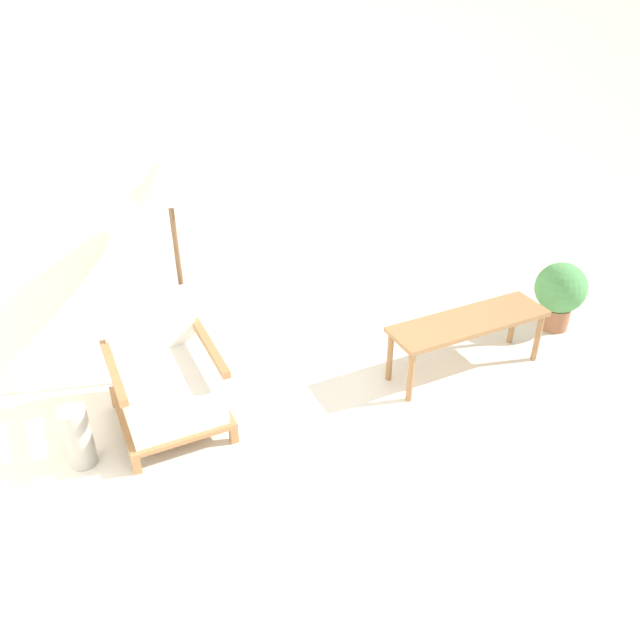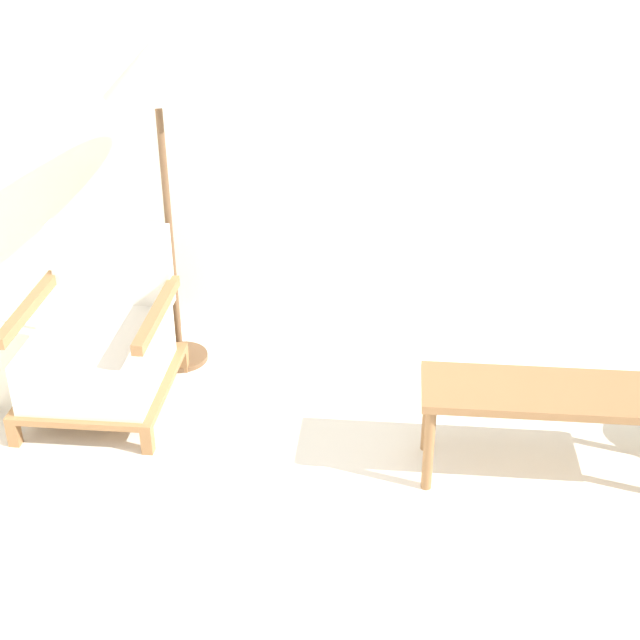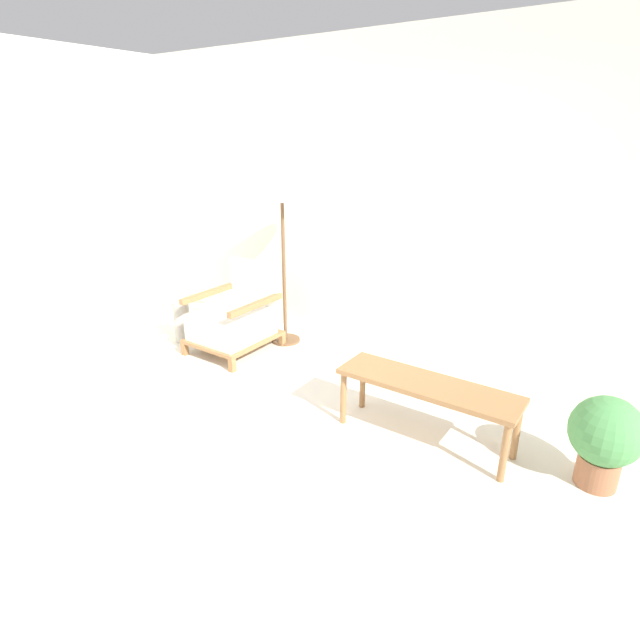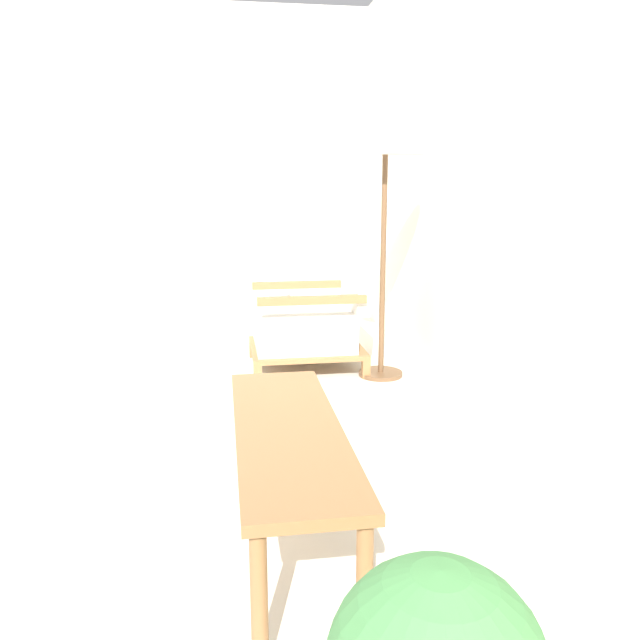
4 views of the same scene
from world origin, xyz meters
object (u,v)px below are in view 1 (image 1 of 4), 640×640
Objects in this scene: floor_lamp at (168,187)px; potted_plant at (560,292)px; coffee_table at (468,326)px; vase at (78,437)px; armchair at (166,383)px.

potted_plant is at bearing -12.53° from floor_lamp.
floor_lamp is at bearing 156.56° from coffee_table.
vase is at bearing 179.07° from potted_plant.
potted_plant is (2.82, -0.63, -1.10)m from floor_lamp.
coffee_table is (2.07, -0.37, 0.07)m from armchair.
potted_plant reaches higher than coffee_table.
coffee_table reaches higher than vase.
floor_lamp is 1.36× the size of coffee_table.
coffee_table is 1.03m from potted_plant.
vase is 0.72× the size of potted_plant.
floor_lamp reaches higher than coffee_table.
floor_lamp reaches higher than vase.
armchair is at bearing 169.86° from coffee_table.
floor_lamp is 1.58m from vase.
coffee_table is at bearing -171.27° from potted_plant.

